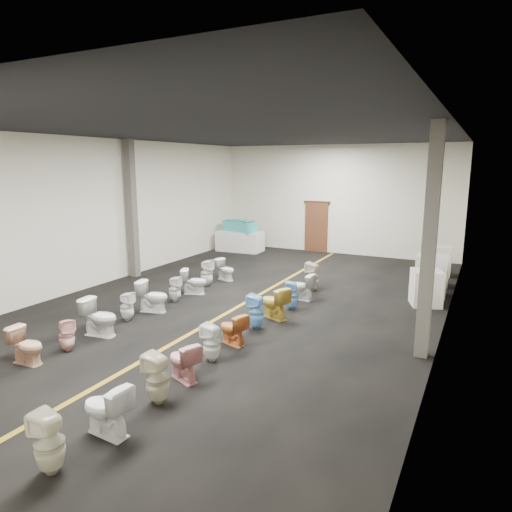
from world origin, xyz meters
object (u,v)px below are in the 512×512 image
Objects in this scene: appliance_crate_d at (440,261)px; bathtub at (240,227)px; toilet_right_8 at (292,295)px; toilet_left_4 at (100,317)px; appliance_crate_b at (431,275)px; toilet_left_6 at (153,296)px; toilet_right_1 at (106,409)px; toilet_left_8 at (194,282)px; toilet_right_3 at (183,361)px; toilet_right_9 at (301,286)px; toilet_left_2 at (27,346)px; toilet_right_2 at (157,379)px; toilet_left_5 at (127,306)px; toilet_right_4 at (212,343)px; toilet_right_10 at (313,277)px; appliance_crate_a at (426,288)px; toilet_left_10 at (226,270)px; toilet_right_5 at (233,329)px; toilet_right_6 at (256,312)px; toilet_left_3 at (67,335)px; display_table at (240,241)px; toilet_left_7 at (175,289)px; toilet_left_9 at (207,273)px; toilet_right_0 at (49,443)px; appliance_crate_c at (435,272)px; toilet_right_7 at (274,302)px.

bathtub is at bearing 174.46° from appliance_crate_d.
toilet_right_8 is at bearing -118.24° from appliance_crate_d.
bathtub is 10.34m from toilet_left_4.
appliance_crate_b is 9.05m from toilet_left_4.
toilet_right_1 is (2.95, -4.59, -0.01)m from toilet_left_6.
appliance_crate_d is at bearing -68.47° from toilet_left_8.
toilet_right_8 is at bearing -158.99° from toilet_right_3.
toilet_right_9 is (-0.10, 0.91, -0.00)m from toilet_right_8.
toilet_left_2 is 1.00× the size of toilet_right_3.
toilet_right_2 is (3.04, -3.58, 0.01)m from toilet_left_6.
toilet_right_4 is (3.06, -1.04, 0.02)m from toilet_left_5.
toilet_left_8 is (0.01, 1.83, -0.03)m from toilet_left_6.
appliance_crate_a is at bearing 96.94° from toilet_right_10.
toilet_right_2 is at bearing -141.68° from toilet_left_10.
toilet_right_2 is 2.63m from toilet_right_5.
appliance_crate_b reaches higher than toilet_right_6.
toilet_right_9 is 1.02m from toilet_right_10.
toilet_left_8 is 4.00m from toilet_right_5.
appliance_crate_b is 1.54× the size of toilet_right_8.
toilet_left_3 is 4.02m from toilet_right_6.
toilet_right_2 is (-3.12, -7.32, -0.06)m from appliance_crate_a.
bathtub reaches higher than toilet_right_8.
toilet_right_2 is at bearing 7.10° from toilet_right_10.
toilet_left_3 is 3.00m from toilet_right_4.
display_table is 2.25× the size of toilet_right_10.
toilet_left_2 is 0.97× the size of toilet_left_8.
bathtub is at bearing -3.60° from toilet_left_8.
toilet_right_8 is (0.17, 4.53, 0.02)m from toilet_right_3.
toilet_left_7 is at bearing -61.65° from bathtub.
toilet_left_5 is at bearing 156.17° from toilet_left_8.
display_table is 7.50m from toilet_right_9.
toilet_right_1 reaches higher than toilet_right_9.
appliance_crate_d is 1.20× the size of toilet_right_2.
appliance_crate_a is at bearing -15.96° from bathtub.
toilet_left_9 is at bearing -152.52° from toilet_right_2.
display_table is 2.61× the size of toilet_right_4.
toilet_right_6 reaches higher than toilet_right_0.
display_table is at bearing 174.46° from appliance_crate_d.
toilet_left_9 is at bearing -127.62° from toilet_right_3.
toilet_left_7 is 0.86× the size of toilet_left_9.
toilet_left_5 is (-0.00, 2.70, -0.00)m from toilet_left_2.
appliance_crate_b reaches higher than appliance_crate_a.
toilet_right_10 is at bearing -79.33° from toilet_left_9.
toilet_right_4 is at bearing -136.29° from toilet_left_10.
toilet_right_2 is (-3.12, -9.63, 0.01)m from appliance_crate_c.
toilet_right_1 is 1.03× the size of toilet_right_8.
toilet_right_6 is 1.09× the size of toilet_right_9.
toilet_right_7 is at bearing 176.67° from toilet_right_6.
toilet_right_9 is at bearing -133.26° from appliance_crate_c.
toilet_right_3 is at bearing -171.63° from toilet_right_2.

